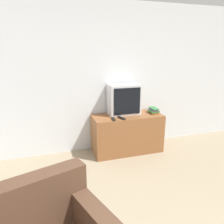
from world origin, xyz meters
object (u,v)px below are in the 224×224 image
Objects in this scene: television at (124,99)px; book_stack at (154,111)px; remote_secondary at (113,119)px; remote_on_stand at (122,118)px; tv_stand at (127,133)px.

book_stack is at bearing -12.79° from television.
television is 0.47m from remote_secondary.
book_stack is 1.22× the size of remote_on_stand.
remote_on_stand is (-0.67, -0.14, -0.04)m from book_stack.
remote_on_stand reaches higher than tv_stand.
book_stack is (0.50, -0.02, 0.39)m from tv_stand.
remote_on_stand is at bearing -168.04° from book_stack.
remote_secondary is at bearing -151.60° from tv_stand.
book_stack is at bearing -2.17° from tv_stand.
remote_secondary is at bearing -169.55° from book_stack.
television is (-0.03, 0.10, 0.61)m from tv_stand.
remote_secondary is at bearing -176.62° from remote_on_stand.
tv_stand is 0.64m from book_stack.
book_stack is 1.42× the size of remote_secondary.
television is 3.51× the size of remote_secondary.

